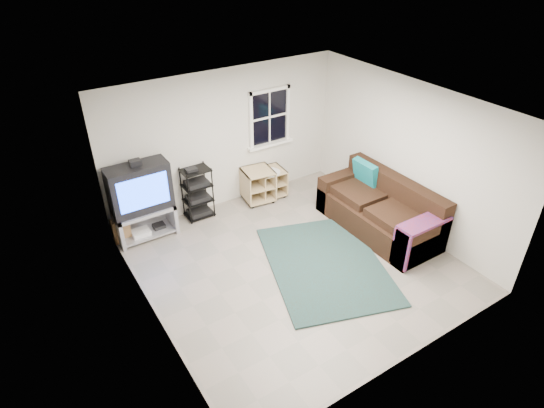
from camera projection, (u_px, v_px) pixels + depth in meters
room at (270, 121)px, 8.62m from camera, size 4.60×4.62×4.60m
tv_unit at (141, 196)px, 7.56m from camera, size 1.00×0.50×1.48m
av_rack at (198, 196)px, 8.28m from camera, size 0.51×0.37×1.01m
side_table_left at (257, 183)px, 8.85m from camera, size 0.63×0.63×0.66m
side_table_right at (270, 180)px, 9.00m from camera, size 0.56×0.56×0.60m
sofa at (380, 211)px, 7.97m from camera, size 1.01×2.27×1.04m
shag_rug at (326, 264)px, 7.29m from camera, size 2.40×2.82×0.03m
paper_bag at (121, 230)px, 7.75m from camera, size 0.31×0.21×0.42m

